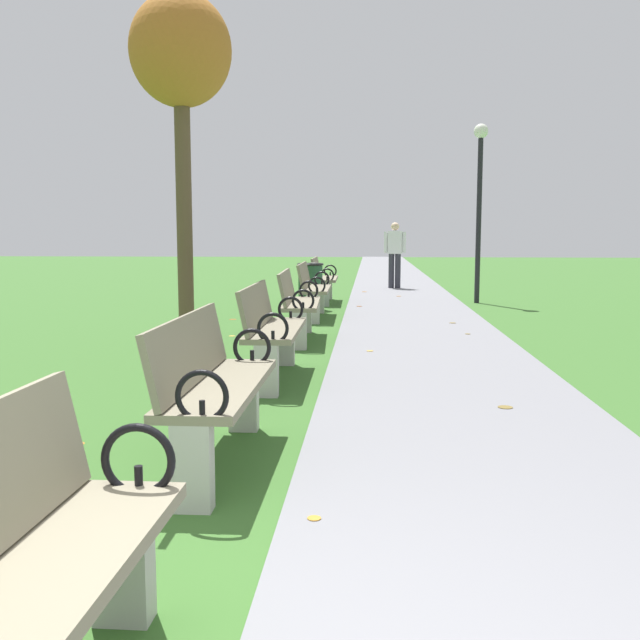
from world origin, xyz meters
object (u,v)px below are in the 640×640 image
(park_bench_4, at_px, (297,303))
(park_bench_5, at_px, (313,289))
(pedestrian_walking, at_px, (395,251))
(trash_bin, at_px, (310,286))
(park_bench_2, at_px, (213,385))
(tree_2, at_px, (181,60))
(lamp_post, at_px, (480,185))
(park_bench_3, at_px, (271,329))
(park_bench_6, at_px, (323,278))

(park_bench_4, relative_size, park_bench_5, 1.01)
(pedestrian_walking, height_order, trash_bin, pedestrian_walking)
(park_bench_2, height_order, park_bench_5, same)
(park_bench_4, height_order, tree_2, tree_2)
(park_bench_2, relative_size, lamp_post, 0.46)
(park_bench_3, xyz_separation_m, park_bench_5, (0.00, 4.95, 0.00))
(park_bench_6, distance_m, pedestrian_walking, 4.05)
(park_bench_5, relative_size, lamp_post, 0.46)
(park_bench_4, distance_m, pedestrian_walking, 8.94)
(park_bench_3, xyz_separation_m, lamp_post, (3.05, 7.74, 1.82))
(park_bench_5, relative_size, park_bench_6, 1.00)
(park_bench_2, height_order, tree_2, tree_2)
(park_bench_2, distance_m, trash_bin, 8.83)
(park_bench_3, bearing_deg, park_bench_6, 90.00)
(park_bench_6, xyz_separation_m, trash_bin, (-0.15, -1.27, -0.06))
(park_bench_6, height_order, pedestrian_walking, pedestrian_walking)
(pedestrian_walking, bearing_deg, park_bench_3, -97.76)
(park_bench_4, relative_size, trash_bin, 1.93)
(park_bench_2, distance_m, tree_2, 5.45)
(park_bench_2, bearing_deg, trash_bin, 90.96)
(pedestrian_walking, bearing_deg, park_bench_4, -99.93)
(park_bench_4, bearing_deg, tree_2, -155.05)
(park_bench_4, height_order, lamp_post, lamp_post)
(pedestrian_walking, bearing_deg, park_bench_2, -96.35)
(park_bench_5, xyz_separation_m, park_bench_6, (-0.00, 2.62, 0.00))
(park_bench_2, height_order, park_bench_3, same)
(park_bench_4, distance_m, tree_2, 3.25)
(park_bench_6, xyz_separation_m, tree_2, (-1.30, -5.68, 2.91))
(park_bench_4, relative_size, park_bench_6, 1.01)
(park_bench_5, bearing_deg, tree_2, -113.04)
(trash_bin, bearing_deg, park_bench_3, -88.66)
(park_bench_5, height_order, pedestrian_walking, pedestrian_walking)
(park_bench_6, bearing_deg, lamp_post, 3.23)
(park_bench_6, height_order, lamp_post, lamp_post)
(park_bench_3, distance_m, pedestrian_walking, 11.40)
(park_bench_3, bearing_deg, park_bench_4, 90.00)
(trash_bin, bearing_deg, park_bench_2, -89.04)
(lamp_post, bearing_deg, park_bench_4, -120.19)
(park_bench_2, xyz_separation_m, pedestrian_walking, (1.54, 13.82, 0.44))
(park_bench_6, distance_m, lamp_post, 3.56)
(park_bench_6, distance_m, tree_2, 6.51)
(park_bench_5, height_order, park_bench_6, same)
(park_bench_3, bearing_deg, lamp_post, 68.49)
(trash_bin, distance_m, lamp_post, 3.98)
(park_bench_2, distance_m, park_bench_6, 10.10)
(park_bench_3, bearing_deg, trash_bin, 91.34)
(park_bench_3, relative_size, pedestrian_walking, 0.99)
(trash_bin, bearing_deg, park_bench_4, -87.78)
(pedestrian_walking, bearing_deg, park_bench_5, -103.64)
(park_bench_5, distance_m, tree_2, 4.42)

